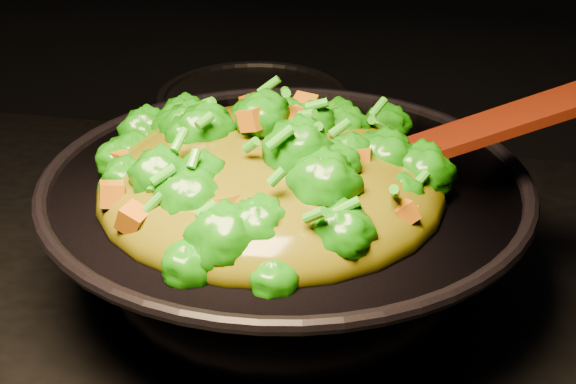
# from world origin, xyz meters

# --- Properties ---
(wok) EXTENTS (0.43, 0.43, 0.11)m
(wok) POSITION_xyz_m (0.08, 0.12, 0.96)
(wok) COLOR black
(wok) RESTS_ON stovetop
(stir_fry) EXTENTS (0.37, 0.37, 0.10)m
(stir_fry) POSITION_xyz_m (0.07, 0.09, 1.06)
(stir_fry) COLOR #177308
(stir_fry) RESTS_ON wok
(spatula) EXTENTS (0.30, 0.09, 0.13)m
(spatula) POSITION_xyz_m (0.24, 0.14, 1.07)
(spatula) COLOR #381208
(spatula) RESTS_ON wok
(back_pot) EXTENTS (0.25, 0.25, 0.11)m
(back_pot) POSITION_xyz_m (0.00, 0.31, 0.96)
(back_pot) COLOR black
(back_pot) RESTS_ON stovetop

